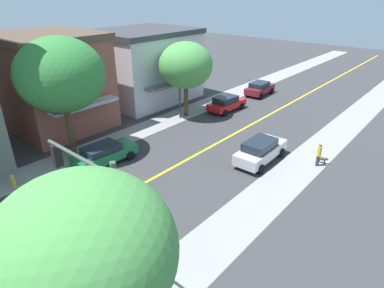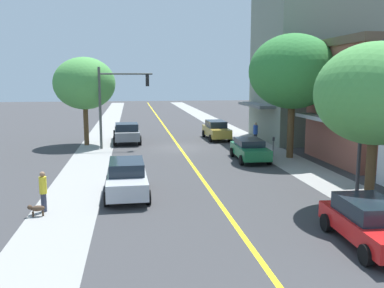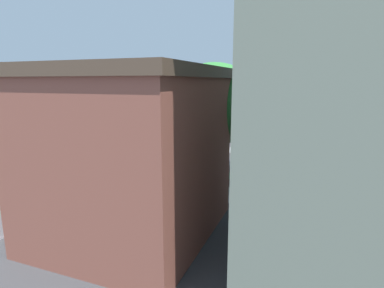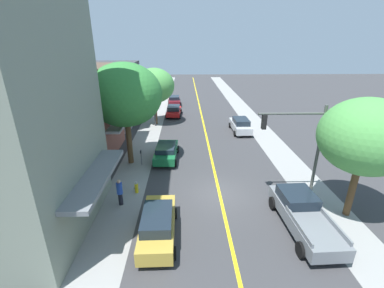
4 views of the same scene
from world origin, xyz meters
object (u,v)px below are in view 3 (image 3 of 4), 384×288
(grey_pickup_truck, at_px, (346,155))
(pedestrian_yellow_shirt, at_px, (169,136))
(green_sedan_left_curb, at_px, (217,171))
(small_dog, at_px, (166,140))
(street_tree_left_far, at_px, (214,105))
(fire_hydrant, at_px, (293,192))
(maroon_sedan_left_curb, at_px, (9,148))
(red_sedan_left_curb, at_px, (65,154))
(traffic_light_mast, at_px, (311,116))
(street_lamp, at_px, (88,127))
(street_tree_right_corner, at_px, (77,113))
(silver_sedan_right_curb, at_px, (173,143))
(street_tree_left_near, at_px, (335,105))
(pedestrian_blue_shirt, at_px, (318,191))
(parking_meter, at_px, (225,178))
(gold_sedan_left_curb, at_px, (370,185))

(grey_pickup_truck, xyz_separation_m, pedestrian_yellow_shirt, (3.23, 18.72, 0.03))
(green_sedan_left_curb, bearing_deg, small_dog, -47.14)
(street_tree_left_far, xyz_separation_m, fire_hydrant, (1.32, -4.92, -5.46))
(fire_hydrant, xyz_separation_m, maroon_sedan_left_curb, (1.64, 26.94, 0.36))
(street_tree_left_far, bearing_deg, small_dog, 35.68)
(red_sedan_left_curb, xyz_separation_m, small_dog, (11.52, -4.58, -0.45))
(maroon_sedan_left_curb, bearing_deg, grey_pickup_truck, -167.72)
(traffic_light_mast, height_order, pedestrian_yellow_shirt, traffic_light_mast)
(fire_hydrant, height_order, traffic_light_mast, traffic_light_mast)
(maroon_sedan_left_curb, distance_m, grey_pickup_truck, 31.91)
(grey_pickup_truck, bearing_deg, street_lamp, 25.89)
(small_dog, bearing_deg, street_lamp, 173.89)
(street_tree_right_corner, relative_size, street_tree_left_far, 0.82)
(fire_hydrant, height_order, small_dog, fire_hydrant)
(green_sedan_left_curb, xyz_separation_m, silver_sedan_right_curb, (8.09, 7.38, 0.08))
(street_tree_left_near, relative_size, pedestrian_blue_shirt, 3.98)
(street_tree_left_near, height_order, grey_pickup_truck, street_tree_left_near)
(parking_meter, distance_m, red_sedan_left_curb, 15.84)
(green_sedan_left_curb, bearing_deg, traffic_light_mast, -122.51)
(street_tree_right_corner, distance_m, street_lamp, 1.36)
(pedestrian_blue_shirt, bearing_deg, pedestrian_yellow_shirt, -128.00)
(gold_sedan_left_curb, xyz_separation_m, grey_pickup_truck, (8.02, 0.68, 0.02))
(pedestrian_yellow_shirt, distance_m, small_dog, 0.86)
(red_sedan_left_curb, distance_m, gold_sedan_left_curb, 24.58)
(street_tree_left_far, distance_m, silver_sedan_right_curb, 14.58)
(street_tree_left_near, relative_size, parking_meter, 5.21)
(street_tree_left_far, xyz_separation_m, small_dog, (14.68, 10.54, -5.56))
(street_tree_left_near, xyz_separation_m, street_tree_left_far, (-14.55, 7.72, 0.85))
(street_tree_left_far, xyz_separation_m, pedestrian_blue_shirt, (0.56, -6.33, -4.94))
(maroon_sedan_left_curb, xyz_separation_m, grey_pickup_truck, (8.31, -30.81, 0.09))
(green_sedan_left_curb, distance_m, pedestrian_blue_shirt, 7.35)
(street_tree_right_corner, distance_m, green_sedan_left_curb, 11.81)
(parking_meter, distance_m, pedestrian_blue_shirt, 5.78)
(street_tree_right_corner, bearing_deg, street_tree_left_near, -54.83)
(traffic_light_mast, xyz_separation_m, green_sedan_left_curb, (-8.96, 6.22, -3.37))
(street_tree_right_corner, bearing_deg, fire_hydrant, -88.93)
(fire_hydrant, distance_m, small_dog, 20.44)
(gold_sedan_left_curb, bearing_deg, parking_meter, 13.34)
(street_tree_left_near, bearing_deg, silver_sedan_right_curb, 102.28)
(street_tree_right_corner, relative_size, red_sedan_left_curb, 1.60)
(parking_meter, xyz_separation_m, grey_pickup_truck, (10.27, -8.22, -0.03))
(silver_sedan_right_curb, distance_m, pedestrian_blue_shirt, 17.78)
(maroon_sedan_left_curb, relative_size, grey_pickup_truck, 0.72)
(small_dog, bearing_deg, fire_hydrant, -136.78)
(traffic_light_mast, bearing_deg, small_dog, -99.39)
(fire_hydrant, bearing_deg, maroon_sedan_left_curb, 86.51)
(silver_sedan_right_curb, bearing_deg, grey_pickup_truck, 179.43)
(maroon_sedan_left_curb, relative_size, pedestrian_blue_shirt, 2.35)
(red_sedan_left_curb, bearing_deg, pedestrian_yellow_shirt, -112.04)
(street_tree_right_corner, bearing_deg, gold_sedan_left_curb, -83.88)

